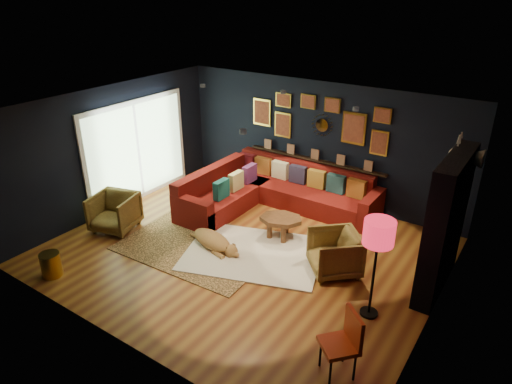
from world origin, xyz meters
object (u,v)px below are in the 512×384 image
Objects in this scene: armchair_right at (335,251)px; floor_lamp at (379,237)px; sectional at (269,192)px; armchair_left at (114,211)px; orange_chair at (345,339)px; pouf at (238,195)px; coffee_table at (281,221)px; gold_stool at (51,264)px; dog at (212,237)px.

floor_lamp is at bearing 9.70° from armchair_right.
armchair_left is at bearing -127.47° from sectional.
floor_lamp is at bearing 137.28° from orange_chair.
pouf is 0.61× the size of orange_chair.
orange_chair reaches higher than coffee_table.
gold_stool is at bearing -129.44° from orange_chair.
orange_chair is (4.83, 0.78, 0.32)m from gold_stool.
orange_chair reaches higher than pouf.
floor_lamp is (0.90, -0.70, 0.91)m from armchair_right.
pouf is at bearing 123.31° from dog.
gold_stool is at bearing -93.58° from armchair_left.
sectional reaches higher than coffee_table.
floor_lamp reaches higher than dog.
coffee_table is 1.37m from armchair_right.
armchair_right is at bearing -33.44° from sectional.
dog is at bearing -161.92° from orange_chair.
coffee_table is at bearing 51.48° from gold_stool.
armchair_left is 5.14m from floor_lamp.
armchair_left reaches higher than gold_stool.
gold_stool is 0.46× the size of orange_chair.
armchair_right is at bearing -1.30° from armchair_left.
coffee_table is at bearing -25.22° from pouf.
orange_chair reaches higher than armchair_right.
armchair_right is at bearing -18.71° from coffee_table.
floor_lamp is (3.11, -2.16, 0.98)m from sectional.
floor_lamp is (2.20, -1.14, 0.94)m from coffee_table.
coffee_table is at bearing 176.02° from orange_chair.
floor_lamp reaches higher than armchair_right.
floor_lamp reaches higher than coffee_table.
armchair_left is (-2.85, -1.50, 0.04)m from coffee_table.
sectional is 0.68m from pouf.
sectional is 2.72× the size of dog.
pouf is 4.93m from orange_chair.
coffee_table reaches higher than dog.
pouf is at bearing 43.27° from armchair_left.
floor_lamp is (3.72, -1.85, 1.09)m from pouf.
armchair_right is at bearing 26.40° from dog.
sectional is 4.25× the size of armchair_left.
floor_lamp is (-0.13, 1.22, 0.78)m from orange_chair.
floor_lamp reaches higher than armchair_left.
armchair_right is 4.66m from gold_stool.
gold_stool is (0.35, -1.63, -0.20)m from armchair_left.
coffee_table is at bearing -151.26° from armchair_right.
floor_lamp is at bearing -27.33° from coffee_table.
dog is at bearing -130.90° from coffee_table.
pouf is 1.33× the size of gold_stool.
armchair_right reaches higher than pouf.
coffee_table is at bearing 61.28° from dog.
armchair_left is (-1.94, -2.52, 0.08)m from sectional.
armchair_right is 1.46m from floor_lamp.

